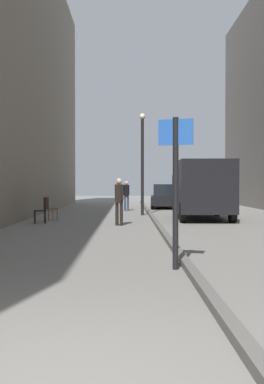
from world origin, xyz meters
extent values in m
plane|color=gray|center=(0.00, 12.00, 0.00)|extent=(80.00, 80.00, 0.00)
cube|color=#615F5B|center=(1.58, 12.00, 0.06)|extent=(0.16, 40.00, 0.12)
cylinder|color=#2D3851|center=(0.39, 21.16, 0.38)|extent=(0.11, 0.11, 0.77)
cylinder|color=#2D3851|center=(0.55, 21.20, 0.38)|extent=(0.11, 0.11, 0.77)
cube|color=black|center=(0.47, 21.18, 1.09)|extent=(0.25, 0.22, 0.65)
cylinder|color=black|center=(0.35, 21.15, 1.14)|extent=(0.09, 0.09, 0.55)
cylinder|color=black|center=(0.58, 21.21, 1.14)|extent=(0.09, 0.09, 0.55)
sphere|color=tan|center=(0.47, 21.18, 1.52)|extent=(0.21, 0.21, 0.21)
cylinder|color=black|center=(0.16, 12.68, 0.39)|extent=(0.12, 0.12, 0.78)
cylinder|color=black|center=(0.32, 12.62, 0.39)|extent=(0.12, 0.12, 0.78)
cube|color=black|center=(0.24, 12.65, 1.12)|extent=(0.27, 0.25, 0.67)
cylinder|color=black|center=(0.13, 12.70, 1.17)|extent=(0.09, 0.09, 0.57)
cylinder|color=black|center=(0.35, 12.61, 1.17)|extent=(0.09, 0.09, 0.57)
sphere|color=tan|center=(0.24, 12.65, 1.56)|extent=(0.22, 0.22, 0.22)
cube|color=black|center=(3.60, 14.92, 1.36)|extent=(2.19, 3.73, 2.05)
cube|color=black|center=(3.67, 17.47, 1.11)|extent=(2.12, 1.49, 1.54)
cube|color=black|center=(3.69, 17.97, 1.45)|extent=(1.75, 0.09, 0.68)
cylinder|color=black|center=(2.73, 17.35, 0.40)|extent=(0.24, 0.81, 0.80)
cylinder|color=black|center=(4.61, 17.30, 0.40)|extent=(0.24, 0.81, 0.80)
cylinder|color=black|center=(2.62, 13.82, 0.40)|extent=(0.24, 0.81, 0.80)
cylinder|color=black|center=(4.50, 13.76, 0.40)|extent=(0.24, 0.81, 0.80)
cube|color=black|center=(2.86, 24.00, 0.49)|extent=(2.02, 4.29, 0.55)
cube|color=black|center=(2.86, 24.00, 1.11)|extent=(1.64, 2.60, 0.68)
cylinder|color=black|center=(2.11, 25.47, 0.32)|extent=(0.23, 0.65, 0.64)
cylinder|color=black|center=(3.75, 25.38, 0.32)|extent=(0.23, 0.65, 0.64)
cylinder|color=black|center=(1.96, 22.62, 0.32)|extent=(0.23, 0.65, 0.64)
cylinder|color=black|center=(3.60, 22.53, 0.32)|extent=(0.23, 0.65, 0.64)
cylinder|color=black|center=(1.37, 4.61, 1.30)|extent=(0.10, 0.10, 2.60)
cube|color=#2659B2|center=(1.37, 4.61, 2.35)|extent=(0.59, 0.19, 0.44)
cylinder|color=black|center=(1.22, 17.85, 2.25)|extent=(0.14, 0.14, 4.50)
sphere|color=beige|center=(1.22, 17.85, 4.62)|extent=(0.28, 0.28, 0.28)
cylinder|color=black|center=(-2.85, 13.33, 0.23)|extent=(0.04, 0.04, 0.45)
cylinder|color=black|center=(-2.96, 13.69, 0.23)|extent=(0.04, 0.04, 0.45)
cylinder|color=black|center=(-2.50, 13.44, 0.23)|extent=(0.04, 0.04, 0.45)
cylinder|color=black|center=(-2.60, 13.80, 0.23)|extent=(0.04, 0.04, 0.45)
cube|color=black|center=(-2.73, 13.56, 0.47)|extent=(0.55, 0.55, 0.04)
cube|color=black|center=(-2.54, 13.62, 0.71)|extent=(0.16, 0.43, 0.45)
cylinder|color=brown|center=(-2.52, 15.18, 0.23)|extent=(0.04, 0.04, 0.45)
cylinder|color=brown|center=(-2.29, 14.88, 0.23)|extent=(0.04, 0.04, 0.45)
cylinder|color=brown|center=(-2.82, 14.95, 0.23)|extent=(0.04, 0.04, 0.45)
cylinder|color=brown|center=(-2.59, 14.65, 0.23)|extent=(0.04, 0.04, 0.45)
cube|color=brown|center=(-2.56, 14.91, 0.47)|extent=(0.62, 0.62, 0.04)
cube|color=brown|center=(-2.72, 14.79, 0.71)|extent=(0.30, 0.38, 0.45)
camera|label=1|loc=(0.56, -2.97, 1.47)|focal=41.62mm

